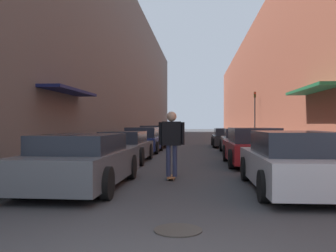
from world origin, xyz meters
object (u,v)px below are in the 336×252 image
at_px(parked_car_right_0, 292,162).
at_px(traffic_light, 255,111).
at_px(parked_car_right_1, 253,147).
at_px(manhole_cover, 178,230).
at_px(parked_car_left_3, 156,136).
at_px(parked_car_right_2, 241,141).
at_px(skateboarder, 172,137).
at_px(parked_car_left_2, 143,140).
at_px(parked_car_right_3, 228,138).
at_px(parked_car_left_0, 82,161).
at_px(parked_car_left_1, 124,147).
at_px(parked_car_left_4, 163,135).

bearing_deg(parked_car_right_0, traffic_light, 83.65).
relative_size(parked_car_right_1, manhole_cover, 6.24).
bearing_deg(parked_car_left_3, parked_car_right_2, -47.46).
xyz_separation_m(skateboarder, manhole_cover, (0.44, -4.98, -1.15)).
height_order(skateboarder, manhole_cover, skateboarder).
bearing_deg(parked_car_left_2, parked_car_right_1, -49.13).
height_order(parked_car_right_3, manhole_cover, parked_car_right_3).
xyz_separation_m(parked_car_right_2, manhole_cover, (-2.50, -14.11, -0.62)).
xyz_separation_m(parked_car_left_0, parked_car_right_1, (4.82, 5.31, 0.03)).
xyz_separation_m(manhole_cover, traffic_light, (4.84, 24.86, 2.52)).
bearing_deg(manhole_cover, parked_car_right_1, 75.01).
height_order(parked_car_right_1, manhole_cover, parked_car_right_1).
xyz_separation_m(parked_car_right_2, traffic_light, (2.34, 10.75, 1.90)).
distance_m(parked_car_left_2, parked_car_left_3, 5.10).
height_order(parked_car_left_0, parked_car_left_1, parked_car_left_0).
bearing_deg(parked_car_left_4, skateboarder, -83.99).
xyz_separation_m(parked_car_left_3, parked_car_right_3, (4.80, 0.20, -0.09)).
relative_size(parked_car_left_4, manhole_cover, 6.27).
distance_m(parked_car_left_3, parked_car_left_4, 5.15).
height_order(parked_car_right_0, parked_car_right_2, parked_car_right_0).
xyz_separation_m(parked_car_right_1, traffic_light, (2.50, 16.13, 1.86)).
relative_size(parked_car_left_3, parked_car_right_0, 1.02).
relative_size(parked_car_right_1, parked_car_right_3, 0.95).
height_order(parked_car_left_3, parked_car_right_0, parked_car_left_3).
xyz_separation_m(parked_car_left_0, parked_car_left_1, (-0.15, 5.89, -0.03)).
distance_m(parked_car_left_1, parked_car_left_3, 10.27).
bearing_deg(traffic_light, parked_car_right_1, -98.83).
height_order(parked_car_left_4, parked_car_right_2, parked_car_left_4).
xyz_separation_m(parked_car_left_1, parked_car_left_2, (-0.01, 5.17, 0.04)).
xyz_separation_m(parked_car_right_3, manhole_cover, (-2.28, -19.79, -0.59)).
relative_size(parked_car_right_2, manhole_cover, 6.26).
bearing_deg(parked_car_left_3, skateboarder, -81.88).
xyz_separation_m(parked_car_left_0, parked_car_right_2, (4.98, 10.69, -0.01)).
bearing_deg(parked_car_right_3, skateboarder, -100.42).
bearing_deg(traffic_light, parked_car_right_0, -96.35).
height_order(parked_car_left_0, parked_car_left_2, parked_car_left_2).
relative_size(parked_car_left_1, parked_car_left_4, 0.93).
xyz_separation_m(parked_car_left_4, traffic_light, (7.36, 0.12, 1.90)).
height_order(parked_car_right_0, traffic_light, traffic_light).
height_order(parked_car_left_3, parked_car_right_1, parked_car_left_3).
height_order(parked_car_left_3, manhole_cover, parked_car_left_3).
bearing_deg(parked_car_left_2, parked_car_right_3, 47.16).
bearing_deg(skateboarder, parked_car_right_3, 79.58).
distance_m(parked_car_right_3, manhole_cover, 19.93).
height_order(parked_car_right_2, parked_car_right_3, parked_car_right_2).
xyz_separation_m(parked_car_left_3, parked_car_right_2, (5.02, -5.47, -0.06)).
height_order(parked_car_left_2, traffic_light, traffic_light).
xyz_separation_m(parked_car_left_2, parked_car_left_4, (0.12, 10.26, -0.01)).
xyz_separation_m(parked_car_right_0, skateboarder, (-2.89, 1.60, 0.51)).
bearing_deg(parked_car_left_4, parked_car_left_0, -89.90).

